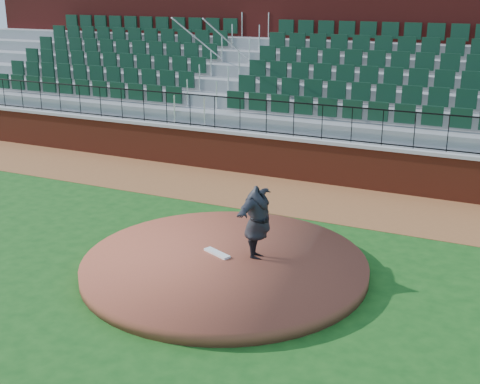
# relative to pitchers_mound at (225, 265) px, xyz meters

# --- Properties ---
(ground) EXTENTS (90.00, 90.00, 0.00)m
(ground) POSITION_rel_pitchers_mound_xyz_m (-0.24, -0.28, -0.12)
(ground) COLOR #154914
(ground) RESTS_ON ground
(warning_track) EXTENTS (34.00, 3.20, 0.01)m
(warning_track) POSITION_rel_pitchers_mound_xyz_m (-0.24, 5.12, -0.12)
(warning_track) COLOR brown
(warning_track) RESTS_ON ground
(field_wall) EXTENTS (34.00, 0.35, 1.20)m
(field_wall) POSITION_rel_pitchers_mound_xyz_m (-0.24, 6.72, 0.47)
(field_wall) COLOR maroon
(field_wall) RESTS_ON ground
(wall_cap) EXTENTS (34.00, 0.45, 0.10)m
(wall_cap) POSITION_rel_pitchers_mound_xyz_m (-0.24, 6.72, 1.12)
(wall_cap) COLOR #B7B7B7
(wall_cap) RESTS_ON field_wall
(wall_railing) EXTENTS (34.00, 0.05, 1.00)m
(wall_railing) POSITION_rel_pitchers_mound_xyz_m (-0.24, 6.72, 1.67)
(wall_railing) COLOR black
(wall_railing) RESTS_ON wall_cap
(seating_stands) EXTENTS (34.00, 5.10, 4.60)m
(seating_stands) POSITION_rel_pitchers_mound_xyz_m (-0.24, 9.45, 2.18)
(seating_stands) COLOR gray
(seating_stands) RESTS_ON ground
(concourse_wall) EXTENTS (34.00, 0.50, 5.50)m
(concourse_wall) POSITION_rel_pitchers_mound_xyz_m (-0.24, 12.25, 2.62)
(concourse_wall) COLOR maroon
(concourse_wall) RESTS_ON ground
(pitchers_mound) EXTENTS (5.79, 5.79, 0.25)m
(pitchers_mound) POSITION_rel_pitchers_mound_xyz_m (0.00, 0.00, 0.00)
(pitchers_mound) COLOR brown
(pitchers_mound) RESTS_ON ground
(pitching_rubber) EXTENTS (0.68, 0.42, 0.04)m
(pitching_rubber) POSITION_rel_pitchers_mound_xyz_m (-0.26, 0.18, 0.15)
(pitching_rubber) COLOR white
(pitching_rubber) RESTS_ON pitchers_mound
(pitcher) EXTENTS (0.75, 1.93, 1.53)m
(pitcher) POSITION_rel_pitchers_mound_xyz_m (0.55, 0.39, 0.89)
(pitcher) COLOR black
(pitcher) RESTS_ON pitchers_mound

